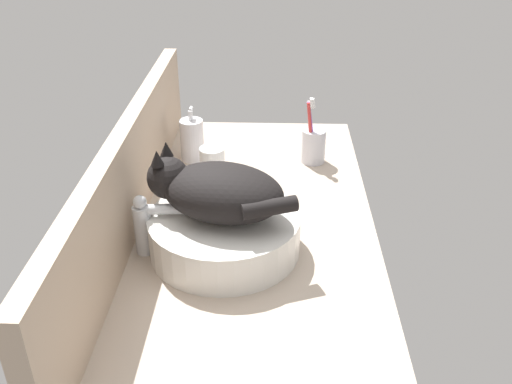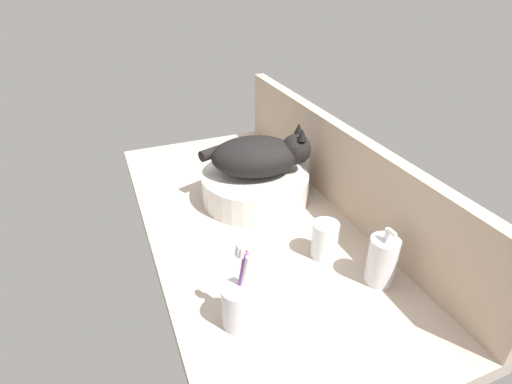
# 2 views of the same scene
# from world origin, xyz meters

# --- Properties ---
(ground_plane) EXTENTS (1.19, 0.57, 0.04)m
(ground_plane) POSITION_xyz_m (0.00, 0.00, -0.02)
(ground_plane) COLOR #B2A08E
(backsplash_panel) EXTENTS (1.19, 0.04, 0.24)m
(backsplash_panel) POSITION_xyz_m (0.00, 0.26, 0.12)
(backsplash_panel) COLOR tan
(backsplash_panel) RESTS_ON ground_plane
(sink_basin) EXTENTS (0.32, 0.32, 0.08)m
(sink_basin) POSITION_xyz_m (-0.10, 0.05, 0.04)
(sink_basin) COLOR silver
(sink_basin) RESTS_ON ground_plane
(cat) EXTENTS (0.23, 0.31, 0.14)m
(cat) POSITION_xyz_m (-0.10, 0.06, 0.14)
(cat) COLOR black
(cat) RESTS_ON sink_basin
(faucet) EXTENTS (0.04, 0.12, 0.14)m
(faucet) POSITION_xyz_m (-0.12, 0.21, 0.07)
(faucet) COLOR silver
(faucet) RESTS_ON ground_plane
(soap_dispenser) EXTENTS (0.06, 0.06, 0.15)m
(soap_dispenser) POSITION_xyz_m (0.33, 0.17, 0.06)
(soap_dispenser) COLOR silver
(soap_dispenser) RESTS_ON ground_plane
(toothbrush_cup) EXTENTS (0.07, 0.07, 0.19)m
(toothbrush_cup) POSITION_xyz_m (0.33, -0.16, 0.05)
(toothbrush_cup) COLOR silver
(toothbrush_cup) RESTS_ON ground_plane
(water_glass) EXTENTS (0.06, 0.06, 0.09)m
(water_glass) POSITION_xyz_m (0.20, 0.11, 0.04)
(water_glass) COLOR white
(water_glass) RESTS_ON ground_plane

